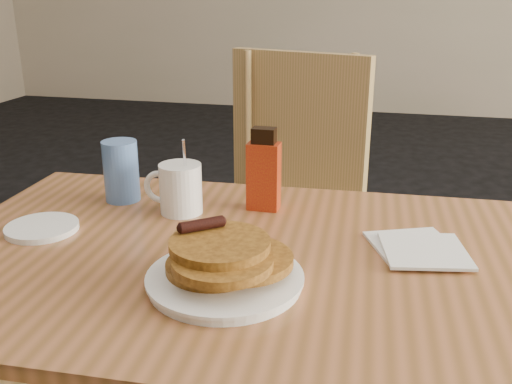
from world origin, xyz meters
The scene contains 8 objects.
main_table centered at (-0.05, 0.00, 0.71)m, with size 1.21×0.85×0.75m.
chair_main_far centered at (-0.06, 0.73, 0.62)m, with size 0.58×0.59×1.03m.
pancake_plate centered at (-0.03, -0.12, 0.78)m, with size 0.26×0.26×0.10m.
coffee_mug centered at (-0.21, 0.17, 0.81)m, with size 0.13×0.09×0.17m.
syrup_bottle centered at (-0.04, 0.23, 0.83)m, with size 0.07×0.05×0.18m.
napkin_stack centered at (0.29, 0.08, 0.76)m, with size 0.20×0.21×0.01m.
blue_tumbler centered at (-0.37, 0.21, 0.82)m, with size 0.08×0.08×0.14m, color #557FC7.
side_saucer centered at (-0.45, 0.01, 0.76)m, with size 0.14×0.14×0.01m, color white.
Camera 1 is at (0.22, -0.91, 1.21)m, focal length 40.00 mm.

